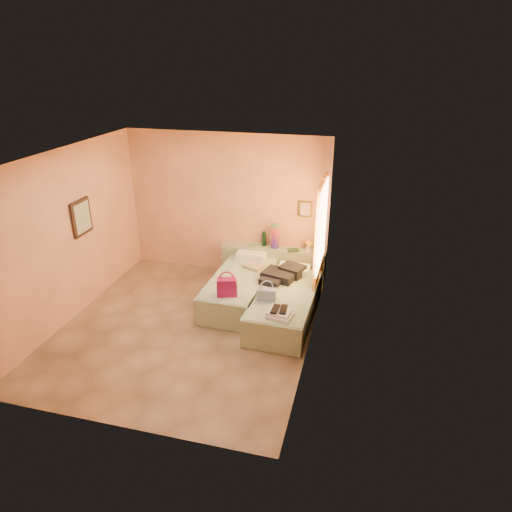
{
  "coord_description": "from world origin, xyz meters",
  "views": [
    {
      "loc": [
        2.68,
        -5.89,
        4.14
      ],
      "look_at": [
        0.95,
        0.85,
        1.02
      ],
      "focal_mm": 32.0,
      "sensor_mm": 36.0,
      "label": 1
    }
  ],
  "objects_px": {
    "towel_stack": "(280,314)",
    "magenta_handbag": "(227,287)",
    "bed_right": "(285,306)",
    "green_book": "(293,250)",
    "headboard_ledge": "(273,263)",
    "bed_left": "(240,288)",
    "blue_handbag": "(266,294)",
    "flower_vase": "(308,245)",
    "water_bottle": "(264,239)"
  },
  "relations": [
    {
      "from": "bed_left",
      "to": "water_bottle",
      "type": "relative_size",
      "value": 7.1
    },
    {
      "from": "bed_right",
      "to": "water_bottle",
      "type": "distance_m",
      "value": 1.78
    },
    {
      "from": "water_bottle",
      "to": "magenta_handbag",
      "type": "relative_size",
      "value": 0.86
    },
    {
      "from": "magenta_handbag",
      "to": "blue_handbag",
      "type": "bearing_deg",
      "value": -17.99
    },
    {
      "from": "green_book",
      "to": "flower_vase",
      "type": "height_order",
      "value": "flower_vase"
    },
    {
      "from": "bed_left",
      "to": "blue_handbag",
      "type": "height_order",
      "value": "blue_handbag"
    },
    {
      "from": "flower_vase",
      "to": "towel_stack",
      "type": "xyz_separation_m",
      "value": [
        -0.08,
        -2.24,
        -0.23
      ]
    },
    {
      "from": "magenta_handbag",
      "to": "blue_handbag",
      "type": "xyz_separation_m",
      "value": [
        0.66,
        0.0,
        -0.05
      ]
    },
    {
      "from": "magenta_handbag",
      "to": "towel_stack",
      "type": "distance_m",
      "value": 1.09
    },
    {
      "from": "water_bottle",
      "to": "flower_vase",
      "type": "xyz_separation_m",
      "value": [
        0.89,
        -0.06,
        -0.01
      ]
    },
    {
      "from": "bed_right",
      "to": "flower_vase",
      "type": "xyz_separation_m",
      "value": [
        0.15,
        1.47,
        0.53
      ]
    },
    {
      "from": "bed_right",
      "to": "green_book",
      "type": "bearing_deg",
      "value": 96.46
    },
    {
      "from": "magenta_handbag",
      "to": "towel_stack",
      "type": "xyz_separation_m",
      "value": [
        0.98,
        -0.46,
        -0.1
      ]
    },
    {
      "from": "headboard_ledge",
      "to": "towel_stack",
      "type": "xyz_separation_m",
      "value": [
        0.6,
        -2.22,
        0.23
      ]
    },
    {
      "from": "green_book",
      "to": "towel_stack",
      "type": "relative_size",
      "value": 0.58
    },
    {
      "from": "headboard_ledge",
      "to": "green_book",
      "type": "distance_m",
      "value": 0.53
    },
    {
      "from": "blue_handbag",
      "to": "green_book",
      "type": "bearing_deg",
      "value": 78.13
    },
    {
      "from": "flower_vase",
      "to": "bed_left",
      "type": "bearing_deg",
      "value": -134.71
    },
    {
      "from": "bed_right",
      "to": "blue_handbag",
      "type": "distance_m",
      "value": 0.52
    },
    {
      "from": "blue_handbag",
      "to": "bed_right",
      "type": "bearing_deg",
      "value": 43.05
    },
    {
      "from": "headboard_ledge",
      "to": "water_bottle",
      "type": "distance_m",
      "value": 0.51
    },
    {
      "from": "green_book",
      "to": "towel_stack",
      "type": "distance_m",
      "value": 2.17
    },
    {
      "from": "bed_right",
      "to": "water_bottle",
      "type": "xyz_separation_m",
      "value": [
        -0.73,
        1.53,
        0.54
      ]
    },
    {
      "from": "towel_stack",
      "to": "magenta_handbag",
      "type": "bearing_deg",
      "value": 155.12
    },
    {
      "from": "headboard_ledge",
      "to": "green_book",
      "type": "relative_size",
      "value": 10.13
    },
    {
      "from": "flower_vase",
      "to": "blue_handbag",
      "type": "xyz_separation_m",
      "value": [
        -0.4,
        -1.78,
        -0.18
      ]
    },
    {
      "from": "green_book",
      "to": "towel_stack",
      "type": "bearing_deg",
      "value": -107.83
    },
    {
      "from": "headboard_ledge",
      "to": "bed_left",
      "type": "xyz_separation_m",
      "value": [
        -0.38,
        -1.05,
        -0.08
      ]
    },
    {
      "from": "green_book",
      "to": "bed_right",
      "type": "bearing_deg",
      "value": -108.06
    },
    {
      "from": "magenta_handbag",
      "to": "towel_stack",
      "type": "height_order",
      "value": "magenta_handbag"
    },
    {
      "from": "towel_stack",
      "to": "bed_left",
      "type": "bearing_deg",
      "value": 129.76
    },
    {
      "from": "bed_right",
      "to": "water_bottle",
      "type": "relative_size",
      "value": 7.1
    },
    {
      "from": "flower_vase",
      "to": "magenta_handbag",
      "type": "bearing_deg",
      "value": -120.87
    },
    {
      "from": "bed_left",
      "to": "flower_vase",
      "type": "distance_m",
      "value": 1.59
    },
    {
      "from": "bed_right",
      "to": "towel_stack",
      "type": "bearing_deg",
      "value": -82.89
    },
    {
      "from": "bed_right",
      "to": "green_book",
      "type": "xyz_separation_m",
      "value": [
        -0.12,
        1.4,
        0.42
      ]
    },
    {
      "from": "towel_stack",
      "to": "blue_handbag",
      "type": "bearing_deg",
      "value": 125.06
    },
    {
      "from": "bed_right",
      "to": "blue_handbag",
      "type": "bearing_deg",
      "value": -127.85
    },
    {
      "from": "water_bottle",
      "to": "flower_vase",
      "type": "distance_m",
      "value": 0.89
    },
    {
      "from": "flower_vase",
      "to": "magenta_handbag",
      "type": "height_order",
      "value": "flower_vase"
    },
    {
      "from": "bed_right",
      "to": "flower_vase",
      "type": "distance_m",
      "value": 1.57
    },
    {
      "from": "green_book",
      "to": "blue_handbag",
      "type": "distance_m",
      "value": 1.71
    },
    {
      "from": "headboard_ledge",
      "to": "towel_stack",
      "type": "relative_size",
      "value": 5.86
    },
    {
      "from": "water_bottle",
      "to": "flower_vase",
      "type": "bearing_deg",
      "value": -3.66
    },
    {
      "from": "headboard_ledge",
      "to": "blue_handbag",
      "type": "bearing_deg",
      "value": -81.08
    },
    {
      "from": "bed_right",
      "to": "magenta_handbag",
      "type": "xyz_separation_m",
      "value": [
        -0.91,
        -0.31,
        0.4
      ]
    },
    {
      "from": "bed_left",
      "to": "water_bottle",
      "type": "xyz_separation_m",
      "value": [
        0.17,
        1.12,
        0.54
      ]
    },
    {
      "from": "bed_left",
      "to": "water_bottle",
      "type": "distance_m",
      "value": 1.26
    },
    {
      "from": "water_bottle",
      "to": "blue_handbag",
      "type": "relative_size",
      "value": 0.92
    },
    {
      "from": "magenta_handbag",
      "to": "bed_right",
      "type": "bearing_deg",
      "value": 0.31
    }
  ]
}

